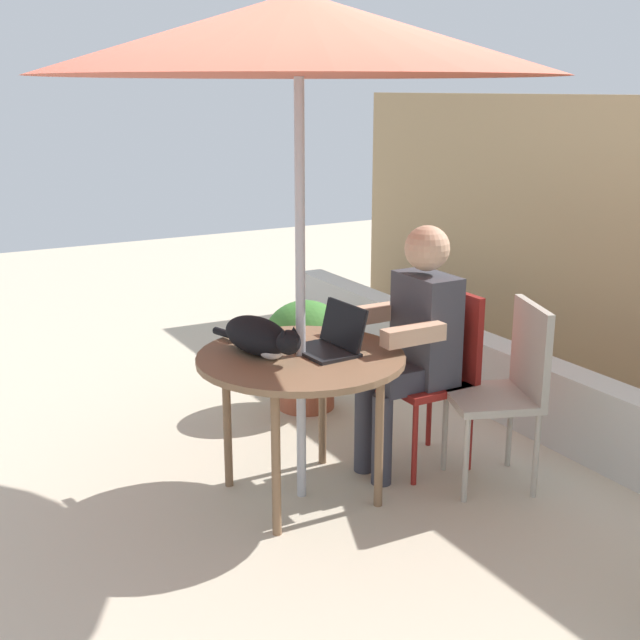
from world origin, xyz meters
name	(u,v)px	position (x,y,z in m)	size (l,w,h in m)	color
ground_plane	(302,495)	(0.00, 0.00, 0.00)	(14.00, 14.00, 0.00)	beige
planter_wall_low	(541,397)	(0.00, 1.51, 0.21)	(5.34, 0.20, 0.43)	beige
patio_table	(301,368)	(0.00, 0.00, 0.64)	(0.95, 0.95, 0.70)	brown
patio_umbrella	(299,35)	(0.00, 0.00, 2.08)	(2.20, 2.20, 2.25)	#B7B7BC
chair_occupied	(438,363)	(0.00, 0.78, 0.53)	(0.40, 0.40, 0.90)	maroon
chair_empty	(510,380)	(0.36, 0.93, 0.53)	(0.52, 0.52, 0.90)	#B2A899
person_seated	(414,336)	(0.00, 0.63, 0.70)	(0.48, 0.48, 1.24)	#3F3F47
laptop	(334,338)	(0.02, 0.16, 0.77)	(0.32, 0.27, 0.21)	black
cat	(260,337)	(-0.09, -0.16, 0.79)	(0.65, 0.27, 0.17)	black
potted_plant_by_chair	(306,348)	(-0.99, 0.56, 0.37)	(0.51, 0.51, 0.66)	#9E5138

